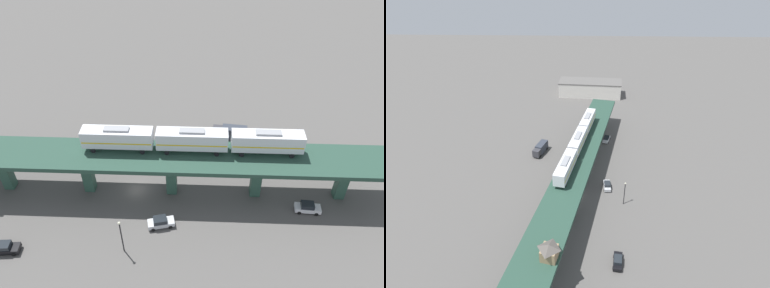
{
  "view_description": "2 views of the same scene",
  "coord_description": "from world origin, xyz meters",
  "views": [
    {
      "loc": [
        49.26,
        1.95,
        49.91
      ],
      "look_at": [
        0.72,
        10.17,
        10.08
      ],
      "focal_mm": 35.0,
      "sensor_mm": 36.0,
      "label": 1
    },
    {
      "loc": [
        3.06,
        -61.1,
        53.92
      ],
      "look_at": [
        0.72,
        10.17,
        10.08
      ],
      "focal_mm": 28.0,
      "sensor_mm": 36.0,
      "label": 2
    }
  ],
  "objects": [
    {
      "name": "ground_plane",
      "position": [
        0.0,
        0.0,
        0.0
      ],
      "size": [
        400.0,
        400.0,
        0.0
      ],
      "primitive_type": "plane",
      "color": "#514F4C"
    },
    {
      "name": "elevated_viaduct",
      "position": [
        -0.04,
        -0.19,
        7.34
      ],
      "size": [
        27.26,
        91.75,
        8.58
      ],
      "color": "#244135",
      "rests_on": "ground"
    },
    {
      "name": "subway_train",
      "position": [
        0.72,
        10.17,
        11.12
      ],
      "size": [
        10.44,
        36.97,
        4.45
      ],
      "color": "silver",
      "rests_on": "elevated_viaduct"
    },
    {
      "name": "street_car_silver",
      "position": [
        9.0,
        3.52,
        0.94
      ],
      "size": [
        2.02,
        4.44,
        1.89
      ],
      "color": "#B7BABF",
      "rests_on": "ground"
    },
    {
      "name": "street_car_black",
      "position": [
        9.98,
        -20.87,
        0.94
      ],
      "size": [
        2.38,
        4.59,
        1.89
      ],
      "color": "black",
      "rests_on": "ground"
    },
    {
      "name": "street_car_white",
      "position": [
        10.04,
        28.8,
        0.94
      ],
      "size": [
        2.95,
        4.73,
        1.89
      ],
      "color": "silver",
      "rests_on": "ground"
    },
    {
      "name": "delivery_truck",
      "position": [
        -11.83,
        20.57,
        1.76
      ],
      "size": [
        4.37,
        7.54,
        3.2
      ],
      "color": "#333338",
      "rests_on": "ground"
    },
    {
      "name": "street_lamp",
      "position": [
        12.93,
        -2.68,
        4.11
      ],
      "size": [
        0.44,
        0.44,
        6.94
      ],
      "color": "black",
      "rests_on": "ground"
    }
  ]
}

